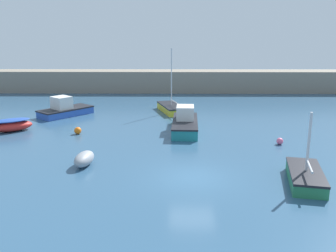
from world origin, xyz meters
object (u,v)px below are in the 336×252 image
motorboat_with_cabin (185,123)px  rowboat_with_red_cover (11,125)px  dinghy_near_pier (84,159)px  motorboat_grey_hull (65,109)px  mooring_buoy_pink (280,141)px  mooring_buoy_orange (78,131)px  sailboat_twin_hulled (306,176)px  sailboat_tall_mast (171,108)px

motorboat_with_cabin → rowboat_with_red_cover: bearing=-86.2°
dinghy_near_pier → motorboat_grey_hull: bearing=29.3°
mooring_buoy_pink → rowboat_with_red_cover: bearing=170.6°
rowboat_with_red_cover → mooring_buoy_orange: 5.51m
dinghy_near_pier → mooring_buoy_orange: dinghy_near_pier is taller
rowboat_with_red_cover → mooring_buoy_orange: bearing=-39.2°
dinghy_near_pier → mooring_buoy_pink: dinghy_near_pier is taller
sailboat_twin_hulled → mooring_buoy_pink: sailboat_twin_hulled is taller
sailboat_tall_mast → rowboat_with_red_cover: sailboat_tall_mast is taller
sailboat_tall_mast → mooring_buoy_pink: bearing=-161.4°
dinghy_near_pier → sailboat_twin_hulled: sailboat_twin_hulled is taller
motorboat_grey_hull → sailboat_twin_hulled: 23.29m
motorboat_grey_hull → dinghy_near_pier: (4.89, -13.38, -0.19)m
dinghy_near_pier → mooring_buoy_pink: size_ratio=4.61×
motorboat_grey_hull → mooring_buoy_orange: motorboat_grey_hull is taller
mooring_buoy_pink → motorboat_with_cabin: bearing=150.9°
mooring_buoy_orange → mooring_buoy_pink: bearing=-9.8°
dinghy_near_pier → mooring_buoy_orange: size_ratio=3.99×
motorboat_with_cabin → rowboat_with_red_cover: 13.77m
motorboat_with_cabin → mooring_buoy_orange: bearing=-80.0°
mooring_buoy_pink → mooring_buoy_orange: 15.05m
sailboat_twin_hulled → rowboat_with_red_cover: 22.20m
motorboat_with_cabin → mooring_buoy_orange: motorboat_with_cabin is taller
rowboat_with_red_cover → mooring_buoy_orange: size_ratio=6.32×
motorboat_grey_hull → rowboat_with_red_cover: size_ratio=1.51×
rowboat_with_red_cover → motorboat_grey_hull: bearing=33.7°
rowboat_with_red_cover → motorboat_with_cabin: bearing=-29.9°
sailboat_tall_mast → dinghy_near_pier: (-5.11, -15.17, 0.02)m
dinghy_near_pier → rowboat_with_red_cover: size_ratio=0.63×
mooring_buoy_pink → mooring_buoy_orange: size_ratio=0.86×
sailboat_tall_mast → mooring_buoy_pink: size_ratio=13.03×
sailboat_tall_mast → sailboat_twin_hulled: sailboat_tall_mast is taller
rowboat_with_red_cover → sailboat_tall_mast: bearing=-0.6°
rowboat_with_red_cover → mooring_buoy_orange: rowboat_with_red_cover is taller
motorboat_with_cabin → mooring_buoy_pink: motorboat_with_cabin is taller
motorboat_with_cabin → motorboat_grey_hull: 12.33m
dinghy_near_pier → mooring_buoy_orange: 7.27m
sailboat_twin_hulled → mooring_buoy_orange: 17.09m
motorboat_with_cabin → motorboat_grey_hull: bearing=-113.1°
mooring_buoy_orange → sailboat_twin_hulled: bearing=-33.6°
sailboat_twin_hulled → motorboat_with_cabin: bearing=41.2°
sailboat_twin_hulled → mooring_buoy_pink: (0.59, 6.89, -0.15)m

